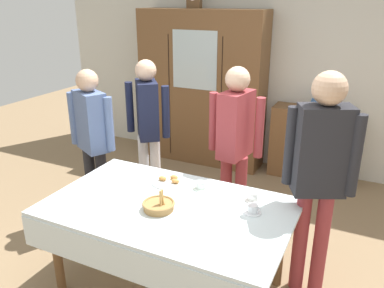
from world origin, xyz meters
TOP-DOWN VIEW (x-y plane):
  - ground_plane at (0.00, 0.00)m, footprint 12.00×12.00m
  - back_wall at (0.00, 2.65)m, footprint 6.40×0.10m
  - dining_table at (0.00, -0.24)m, footprint 1.81×1.10m
  - wall_cabinet at (-0.90, 2.35)m, footprint 1.72×0.46m
  - bookshelf_low at (0.61, 2.41)m, footprint 1.00×0.35m
  - book_stack at (0.61, 2.41)m, footprint 0.17×0.21m
  - tea_cup_far_left at (0.11, 0.14)m, footprint 0.13×0.13m
  - tea_cup_near_right at (0.54, 0.15)m, footprint 0.13×0.13m
  - tea_cup_front_edge at (0.60, -0.03)m, footprint 0.13×0.13m
  - bread_basket at (-0.03, -0.29)m, footprint 0.24×0.24m
  - pastry_plate at (-0.17, 0.13)m, footprint 0.28×0.28m
  - spoon_front_edge at (-0.47, 0.10)m, footprint 0.12×0.02m
  - spoon_mid_right at (-0.71, 0.04)m, footprint 0.12×0.02m
  - spoon_mid_left at (0.20, -0.15)m, footprint 0.12×0.02m
  - person_near_right_end at (0.16, 0.78)m, footprint 0.52×0.39m
  - person_beside_shelf at (0.98, 0.25)m, footprint 0.52×0.33m
  - person_by_cabinet at (-0.87, 0.92)m, footprint 0.52×0.41m
  - person_behind_table_left at (-1.19, 0.41)m, footprint 0.52×0.34m

SIDE VIEW (x-z plane):
  - ground_plane at x=0.00m, z-range 0.00..0.00m
  - bookshelf_low at x=0.61m, z-range 0.00..0.92m
  - dining_table at x=0.00m, z-range 0.28..1.04m
  - spoon_front_edge at x=-0.47m, z-range 0.75..0.76m
  - spoon_mid_right at x=-0.71m, z-range 0.75..0.76m
  - spoon_mid_left at x=0.20m, z-range 0.75..0.76m
  - pastry_plate at x=-0.17m, z-range 0.74..0.79m
  - tea_cup_front_edge at x=0.60m, z-range 0.75..0.81m
  - tea_cup_far_left at x=0.11m, z-range 0.75..0.81m
  - tea_cup_near_right at x=0.54m, z-range 0.75..0.81m
  - bread_basket at x=-0.03m, z-range 0.71..0.87m
  - person_behind_table_left at x=-1.19m, z-range 0.17..1.74m
  - book_stack at x=0.61m, z-range 0.91..1.02m
  - person_by_cabinet at x=-0.87m, z-range 0.17..1.79m
  - person_near_right_end at x=0.16m, z-range 0.18..1.82m
  - wall_cabinet at x=-0.90m, z-range 0.00..2.07m
  - person_beside_shelf at x=0.98m, z-range 0.20..1.95m
  - back_wall at x=0.00m, z-range 0.00..2.70m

